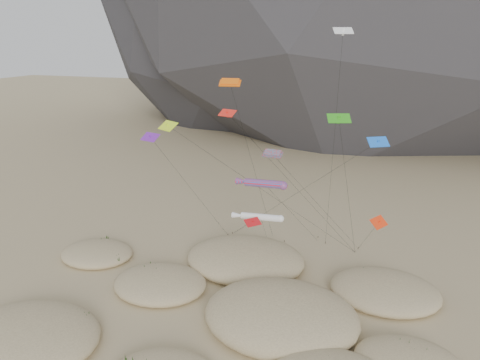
% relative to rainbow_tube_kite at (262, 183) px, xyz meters
% --- Properties ---
extents(ground, '(500.00, 500.00, 0.00)m').
position_rel_rainbow_tube_kite_xyz_m(ground, '(0.03, -12.42, -12.18)').
color(ground, '#CCB789').
rests_on(ground, ground).
extents(dunes, '(49.90, 35.41, 4.47)m').
position_rel_rainbow_tube_kite_xyz_m(dunes, '(-0.57, -8.77, -11.42)').
color(dunes, '#CCB789').
rests_on(dunes, ground).
extents(dune_grass, '(42.80, 27.26, 1.51)m').
position_rel_rainbow_tube_kite_xyz_m(dune_grass, '(-1.83, -8.15, -11.37)').
color(dune_grass, black).
rests_on(dune_grass, ground).
extents(kite_stakes, '(19.04, 4.99, 0.30)m').
position_rel_rainbow_tube_kite_xyz_m(kite_stakes, '(1.92, 11.21, -12.03)').
color(kite_stakes, '#3F2D1E').
rests_on(kite_stakes, ground).
extents(rainbow_tube_kite, '(8.43, 14.18, 12.95)m').
position_rel_rainbow_tube_kite_xyz_m(rainbow_tube_kite, '(0.00, 0.00, 0.00)').
color(rainbow_tube_kite, '#FF1A2C').
rests_on(rainbow_tube_kite, ground).
extents(white_tube_kite, '(6.35, 13.86, 9.58)m').
position_rel_rainbow_tube_kite_xyz_m(white_tube_kite, '(0.35, -2.49, -3.23)').
color(white_tube_kite, white).
rests_on(white_tube_kite, ground).
extents(orange_parafoil, '(4.79, 9.53, 23.83)m').
position_rel_rainbow_tube_kite_xyz_m(orange_parafoil, '(-5.26, 3.71, 10.91)').
color(orange_parafoil, '#EA5F0C').
rests_on(orange_parafoil, ground).
extents(multi_parafoil, '(9.29, 17.26, 17.29)m').
position_rel_rainbow_tube_kite_xyz_m(multi_parafoil, '(2.32, -3.62, 4.43)').
color(multi_parafoil, red).
rests_on(multi_parafoil, ground).
extents(delta_kites, '(28.63, 20.44, 29.55)m').
position_rel_rainbow_tube_kite_xyz_m(delta_kites, '(1.56, -2.13, 5.43)').
color(delta_kites, red).
rests_on(delta_kites, ground).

